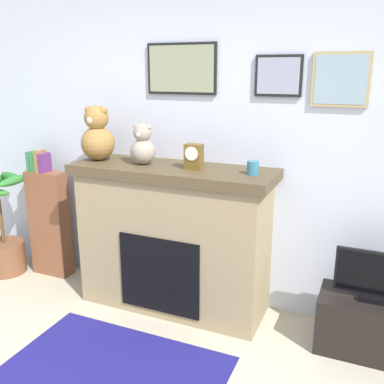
{
  "coord_description": "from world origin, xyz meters",
  "views": [
    {
      "loc": [
        1.33,
        -1.34,
        1.95
      ],
      "look_at": [
        0.03,
        1.67,
        1.03
      ],
      "focal_mm": 40.44,
      "sensor_mm": 36.0,
      "label": 1
    }
  ],
  "objects_px": {
    "potted_plant": "(4,239)",
    "mantel_clock": "(194,157)",
    "bookshelf": "(49,220)",
    "tv_stand": "(371,326)",
    "candle_jar": "(253,168)",
    "teddy_bear_cream": "(97,136)",
    "fireplace": "(174,238)",
    "television": "(377,278)",
    "teddy_bear_grey": "(143,146)"
  },
  "relations": [
    {
      "from": "fireplace",
      "to": "mantel_clock",
      "type": "xyz_separation_m",
      "value": [
        0.19,
        -0.02,
        0.7
      ]
    },
    {
      "from": "potted_plant",
      "to": "teddy_bear_grey",
      "type": "distance_m",
      "value": 1.87
    },
    {
      "from": "bookshelf",
      "to": "mantel_clock",
      "type": "relative_size",
      "value": 6.43
    },
    {
      "from": "bookshelf",
      "to": "teddy_bear_grey",
      "type": "xyz_separation_m",
      "value": [
        1.12,
        -0.09,
        0.81
      ]
    },
    {
      "from": "potted_plant",
      "to": "teddy_bear_grey",
      "type": "bearing_deg",
      "value": 2.96
    },
    {
      "from": "candle_jar",
      "to": "teddy_bear_cream",
      "type": "distance_m",
      "value": 1.35
    },
    {
      "from": "bookshelf",
      "to": "tv_stand",
      "type": "relative_size",
      "value": 1.69
    },
    {
      "from": "tv_stand",
      "to": "teddy_bear_cream",
      "type": "bearing_deg",
      "value": 179.67
    },
    {
      "from": "fireplace",
      "to": "teddy_bear_grey",
      "type": "xyz_separation_m",
      "value": [
        -0.25,
        -0.02,
        0.75
      ]
    },
    {
      "from": "candle_jar",
      "to": "teddy_bear_grey",
      "type": "relative_size",
      "value": 0.31
    },
    {
      "from": "mantel_clock",
      "to": "teddy_bear_cream",
      "type": "distance_m",
      "value": 0.88
    },
    {
      "from": "teddy_bear_grey",
      "to": "teddy_bear_cream",
      "type": "bearing_deg",
      "value": -179.98
    },
    {
      "from": "mantel_clock",
      "to": "teddy_bear_cream",
      "type": "relative_size",
      "value": 0.42
    },
    {
      "from": "teddy_bear_cream",
      "to": "candle_jar",
      "type": "bearing_deg",
      "value": 0.02
    },
    {
      "from": "tv_stand",
      "to": "teddy_bear_cream",
      "type": "height_order",
      "value": "teddy_bear_cream"
    },
    {
      "from": "potted_plant",
      "to": "bookshelf",
      "type": "bearing_deg",
      "value": 20.73
    },
    {
      "from": "tv_stand",
      "to": "television",
      "type": "xyz_separation_m",
      "value": [
        0.0,
        -0.0,
        0.38
      ]
    },
    {
      "from": "candle_jar",
      "to": "mantel_clock",
      "type": "distance_m",
      "value": 0.47
    },
    {
      "from": "mantel_clock",
      "to": "teddy_bear_grey",
      "type": "distance_m",
      "value": 0.45
    },
    {
      "from": "tv_stand",
      "to": "television",
      "type": "relative_size",
      "value": 1.31
    },
    {
      "from": "teddy_bear_cream",
      "to": "mantel_clock",
      "type": "bearing_deg",
      "value": -0.05
    },
    {
      "from": "potted_plant",
      "to": "mantel_clock",
      "type": "height_order",
      "value": "mantel_clock"
    },
    {
      "from": "television",
      "to": "teddy_bear_grey",
      "type": "distance_m",
      "value": 1.98
    },
    {
      "from": "fireplace",
      "to": "mantel_clock",
      "type": "height_order",
      "value": "mantel_clock"
    },
    {
      "from": "candle_jar",
      "to": "teddy_bear_cream",
      "type": "relative_size",
      "value": 0.22
    },
    {
      "from": "teddy_bear_grey",
      "to": "candle_jar",
      "type": "bearing_deg",
      "value": 0.03
    },
    {
      "from": "television",
      "to": "teddy_bear_cream",
      "type": "distance_m",
      "value": 2.4
    },
    {
      "from": "bookshelf",
      "to": "candle_jar",
      "type": "height_order",
      "value": "candle_jar"
    },
    {
      "from": "mantel_clock",
      "to": "candle_jar",
      "type": "bearing_deg",
      "value": 0.17
    },
    {
      "from": "bookshelf",
      "to": "tv_stand",
      "type": "xyz_separation_m",
      "value": [
        2.94,
        -0.1,
        -0.35
      ]
    },
    {
      "from": "television",
      "to": "teddy_bear_cream",
      "type": "height_order",
      "value": "teddy_bear_cream"
    },
    {
      "from": "fireplace",
      "to": "television",
      "type": "xyz_separation_m",
      "value": [
        1.57,
        -0.03,
        -0.03
      ]
    },
    {
      "from": "fireplace",
      "to": "teddy_bear_cream",
      "type": "xyz_separation_m",
      "value": [
        -0.69,
        -0.02,
        0.81
      ]
    },
    {
      "from": "bookshelf",
      "to": "teddy_bear_cream",
      "type": "distance_m",
      "value": 1.11
    },
    {
      "from": "potted_plant",
      "to": "teddy_bear_grey",
      "type": "relative_size",
      "value": 3.04
    },
    {
      "from": "teddy_bear_cream",
      "to": "television",
      "type": "bearing_deg",
      "value": -0.36
    },
    {
      "from": "fireplace",
      "to": "bookshelf",
      "type": "height_order",
      "value": "bookshelf"
    },
    {
      "from": "potted_plant",
      "to": "tv_stand",
      "type": "bearing_deg",
      "value": 1.15
    },
    {
      "from": "television",
      "to": "teddy_bear_grey",
      "type": "relative_size",
      "value": 1.7
    },
    {
      "from": "television",
      "to": "candle_jar",
      "type": "height_order",
      "value": "candle_jar"
    },
    {
      "from": "bookshelf",
      "to": "tv_stand",
      "type": "height_order",
      "value": "bookshelf"
    },
    {
      "from": "fireplace",
      "to": "candle_jar",
      "type": "height_order",
      "value": "candle_jar"
    },
    {
      "from": "candle_jar",
      "to": "bookshelf",
      "type": "bearing_deg",
      "value": 177.56
    },
    {
      "from": "television",
      "to": "potted_plant",
      "type": "bearing_deg",
      "value": -178.88
    },
    {
      "from": "potted_plant",
      "to": "television",
      "type": "xyz_separation_m",
      "value": [
        3.38,
        0.07,
        0.24
      ]
    },
    {
      "from": "tv_stand",
      "to": "potted_plant",
      "type": "bearing_deg",
      "value": -178.85
    },
    {
      "from": "mantel_clock",
      "to": "bookshelf",
      "type": "bearing_deg",
      "value": 176.78
    },
    {
      "from": "tv_stand",
      "to": "television",
      "type": "distance_m",
      "value": 0.38
    },
    {
      "from": "television",
      "to": "candle_jar",
      "type": "xyz_separation_m",
      "value": [
        -0.91,
        0.01,
        0.69
      ]
    },
    {
      "from": "bookshelf",
      "to": "television",
      "type": "relative_size",
      "value": 2.21
    }
  ]
}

